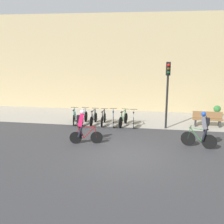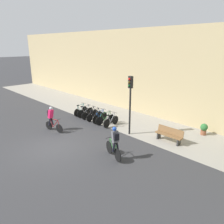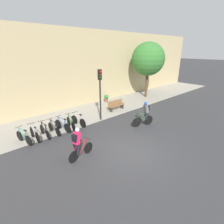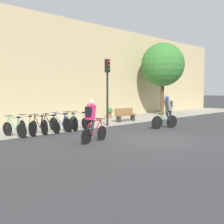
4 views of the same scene
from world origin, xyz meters
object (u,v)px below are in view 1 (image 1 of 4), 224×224
traffic_light_pole (168,83)px  bench (208,119)px  parked_bike_3 (103,119)px  parked_bike_5 (123,119)px  parked_bike_2 (93,118)px  parked_bike_4 (113,119)px  potted_plant (217,110)px  cyclist_pink (82,125)px  parked_bike_1 (84,118)px  parked_bike_0 (74,117)px  parked_bike_6 (133,120)px  cyclist_grey (203,129)px

traffic_light_pole → bench: bearing=19.2°
parked_bike_3 → parked_bike_5: size_ratio=0.99×
parked_bike_2 → parked_bike_3: size_ratio=1.00×
parked_bike_2 → bench: (6.95, 0.71, 0.09)m
parked_bike_2 → parked_bike_4: bearing=0.1°
potted_plant → parked_bike_2: bearing=-157.5°
cyclist_pink → bench: bearing=32.6°
potted_plant → parked_bike_1: bearing=-159.0°
parked_bike_0 → potted_plant: (9.24, 3.30, 0.04)m
parked_bike_5 → parked_bike_6: (0.63, 0.00, -0.00)m
bench → parked_bike_5: bearing=-172.1°
parked_bike_3 → parked_bike_4: size_ratio=0.98×
cyclist_pink → parked_bike_2: bearing=94.4°
parked_bike_0 → parked_bike_1: parked_bike_1 is taller
cyclist_grey → traffic_light_pole: (-1.64, 3.04, 1.75)m
parked_bike_2 → parked_bike_6: size_ratio=1.01×
parked_bike_5 → bench: parked_bike_5 is taller
parked_bike_4 → potted_plant: 7.51m
parked_bike_5 → parked_bike_4: bearing=180.0°
cyclist_grey → potted_plant: cyclist_grey is taller
parked_bike_1 → potted_plant: (8.61, 3.30, 0.04)m
parked_bike_6 → cyclist_grey: bearing=-41.8°
parked_bike_4 → parked_bike_5: bearing=-0.0°
parked_bike_0 → potted_plant: size_ratio=2.07×
cyclist_grey → parked_bike_1: 7.46m
parked_bike_5 → traffic_light_pole: bearing=-3.7°
cyclist_grey → parked_bike_2: (-6.09, 3.21, -0.56)m
parked_bike_2 → parked_bike_6: bearing=0.0°
parked_bike_4 → potted_plant: size_ratio=2.18×
parked_bike_0 → parked_bike_5: 3.12m
cyclist_grey → bench: (0.87, 3.91, -0.47)m
cyclist_pink → parked_bike_4: bearing=74.7°
parked_bike_3 → parked_bike_4: bearing=0.1°
cyclist_pink → parked_bike_6: bearing=58.0°
traffic_light_pole → bench: size_ratio=2.22×
cyclist_pink → parked_bike_0: 3.92m
parked_bike_0 → potted_plant: parked_bike_0 is taller
parked_bike_1 → parked_bike_2: 0.63m
cyclist_grey → parked_bike_3: 6.36m
cyclist_pink → parked_bike_1: (-0.90, 3.57, -0.54)m
parked_bike_4 → parked_bike_5: parked_bike_4 is taller
parked_bike_3 → bench: size_ratio=0.95×
cyclist_pink → bench: cyclist_pink is taller
parked_bike_2 → traffic_light_pole: traffic_light_pole is taller
parked_bike_6 → potted_plant: size_ratio=2.11×
parked_bike_6 → bench: (4.45, 0.71, 0.07)m
parked_bike_6 → potted_plant: (5.49, 3.30, 0.04)m
cyclist_pink → parked_bike_6: (2.23, 3.57, -0.55)m
cyclist_pink → potted_plant: cyclist_pink is taller
parked_bike_2 → traffic_light_pole: size_ratio=0.43×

